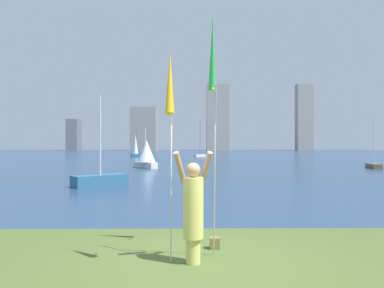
{
  "coord_description": "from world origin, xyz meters",
  "views": [
    {
      "loc": [
        -0.17,
        -6.75,
        2.15
      ],
      "look_at": [
        0.11,
        16.32,
        2.11
      ],
      "focal_mm": 34.78,
      "sensor_mm": 36.0,
      "label": 1
    }
  ],
  "objects": [
    {
      "name": "sailboat_1",
      "position": [
        1.81,
        52.48,
        0.3
      ],
      "size": [
        1.92,
        1.49,
        5.73
      ],
      "color": "white",
      "rests_on": "ground"
    },
    {
      "name": "kite_flag_right",
      "position": [
        0.34,
        0.74,
        3.88
      ],
      "size": [
        0.16,
        1.11,
        4.74
      ],
      "color": "#B2B2B7",
      "rests_on": "ground"
    },
    {
      "name": "person",
      "position": [
        -0.07,
        -0.1,
        0.99
      ],
      "size": [
        0.74,
        0.55,
        2.01
      ],
      "rotation": [
        0.0,
        0.0,
        0.22
      ],
      "color": "#D8CC66",
      "rests_on": "ground"
    },
    {
      "name": "sailboat_5",
      "position": [
        -8.42,
        52.4,
        1.58
      ],
      "size": [
        1.83,
        1.39,
        4.39
      ],
      "color": "#2D6084",
      "rests_on": "ground"
    },
    {
      "name": "skyline_tower_3",
      "position": [
        35.99,
        108.07,
        10.23
      ],
      "size": [
        4.77,
        3.53,
        20.46
      ],
      "color": "gray",
      "rests_on": "ground"
    },
    {
      "name": "skyline_tower_2",
      "position": [
        9.17,
        107.93,
        10.2
      ],
      "size": [
        6.84,
        3.31,
        20.41
      ],
      "color": "gray",
      "rests_on": "ground"
    },
    {
      "name": "sailboat_0",
      "position": [
        -3.77,
        25.74,
        1.24
      ],
      "size": [
        2.41,
        2.88,
        3.49
      ],
      "color": "silver",
      "rests_on": "ground"
    },
    {
      "name": "sailboat_7",
      "position": [
        15.78,
        24.86,
        0.26
      ],
      "size": [
        1.01,
        2.17,
        4.43
      ],
      "color": "brown",
      "rests_on": "ground"
    },
    {
      "name": "skyline_tower_0",
      "position": [
        -34.77,
        106.59,
        4.71
      ],
      "size": [
        3.37,
        5.42,
        9.42
      ],
      "color": "slate",
      "rests_on": "ground"
    },
    {
      "name": "sailboat_3",
      "position": [
        -4.58,
        12.04,
        0.33
      ],
      "size": [
        2.7,
        2.51,
        4.58
      ],
      "color": "#2D6084",
      "rests_on": "ground"
    },
    {
      "name": "bag",
      "position": [
        0.39,
        0.82,
        0.11
      ],
      "size": [
        0.19,
        0.19,
        0.23
      ],
      "color": "olive",
      "rests_on": "ground"
    },
    {
      "name": "ground",
      "position": [
        0.0,
        50.95,
        -0.06
      ],
      "size": [
        120.0,
        138.0,
        0.12
      ],
      "color": "#475B28"
    },
    {
      "name": "skyline_tower_1",
      "position": [
        -13.72,
        108.74,
        6.65
      ],
      "size": [
        7.85,
        6.29,
        13.29
      ],
      "color": "gray",
      "rests_on": "ground"
    },
    {
      "name": "kite_flag_left",
      "position": [
        -0.47,
        -0.31,
        3.11
      ],
      "size": [
        0.16,
        0.82,
        3.75
      ],
      "color": "#B2B2B7",
      "rests_on": "ground"
    }
  ]
}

